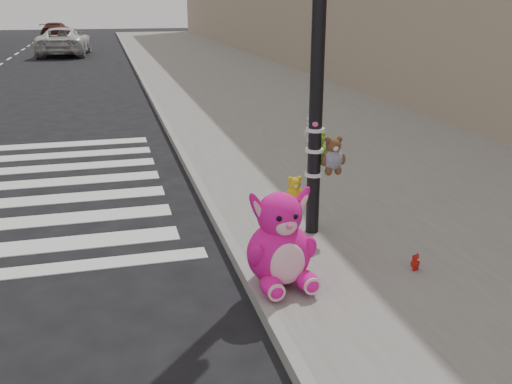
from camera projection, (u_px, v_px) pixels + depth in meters
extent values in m
plane|color=black|center=(99.00, 353.00, 4.93)|extent=(120.00, 120.00, 0.00)
cube|color=slate|center=(291.00, 111.00, 15.27)|extent=(7.00, 80.00, 0.14)
cube|color=gray|center=(162.00, 117.00, 14.44)|extent=(0.12, 80.00, 0.15)
cylinder|color=black|center=(317.00, 70.00, 6.52)|extent=(0.16, 0.16, 4.00)
cylinder|color=white|center=(314.00, 174.00, 6.92)|extent=(0.22, 0.22, 0.04)
cylinder|color=white|center=(315.00, 150.00, 6.82)|extent=(0.22, 0.22, 0.04)
cylinder|color=white|center=(315.00, 130.00, 6.74)|extent=(0.22, 0.22, 0.04)
ellipsoid|color=#F61499|center=(272.00, 290.00, 5.52)|extent=(0.25, 0.37, 0.19)
ellipsoid|color=#F61499|center=(307.00, 284.00, 5.64)|extent=(0.25, 0.37, 0.19)
ellipsoid|color=#F61499|center=(279.00, 253.00, 5.76)|extent=(0.71, 0.62, 0.66)
ellipsoid|color=#F9BFD1|center=(288.00, 264.00, 5.56)|extent=(0.38, 0.16, 0.43)
sphere|color=#F61499|center=(279.00, 215.00, 5.63)|extent=(0.49, 0.49, 0.45)
ellipsoid|color=#F61499|center=(259.00, 211.00, 5.56)|extent=(0.32, 0.12, 0.45)
ellipsoid|color=#F61499|center=(298.00, 206.00, 5.69)|extent=(0.32, 0.12, 0.45)
imported|color=silver|center=(64.00, 41.00, 31.10)|extent=(2.85, 5.51, 1.49)
imported|color=#4F1A16|center=(56.00, 31.00, 44.16)|extent=(2.27, 4.51, 1.25)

